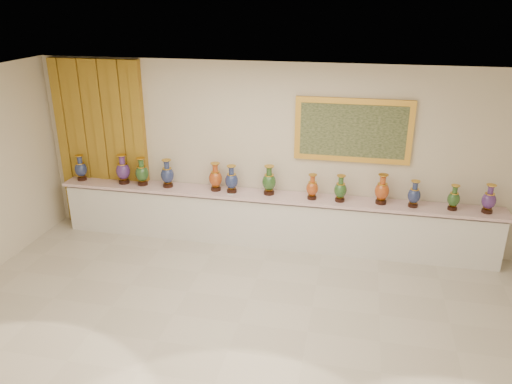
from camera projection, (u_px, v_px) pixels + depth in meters
ground at (239, 323)px, 6.44m from camera, size 8.00×8.00×0.00m
room at (139, 143)px, 8.53m from camera, size 8.00×8.00×8.00m
counter at (271, 220)px, 8.34m from camera, size 7.28×0.48×0.90m
vase_0 at (81, 169)px, 8.74m from camera, size 0.25×0.25×0.45m
vase_1 at (123, 171)px, 8.57m from camera, size 0.26×0.26×0.51m
vase_2 at (142, 173)px, 8.50m from camera, size 0.28×0.28×0.48m
vase_3 at (167, 175)px, 8.42m from camera, size 0.25×0.25×0.48m
vase_4 at (216, 178)px, 8.27m from camera, size 0.23×0.23×0.48m
vase_5 at (232, 180)px, 8.18m from camera, size 0.24×0.24×0.46m
vase_6 at (269, 182)px, 8.10m from camera, size 0.24×0.24×0.49m
vase_7 at (312, 188)px, 7.92m from camera, size 0.23×0.23×0.42m
vase_8 at (340, 190)px, 7.83m from camera, size 0.25×0.25×0.43m
vase_9 at (382, 191)px, 7.74m from camera, size 0.27×0.27×0.48m
vase_10 at (414, 195)px, 7.63m from camera, size 0.21×0.21×0.42m
vase_11 at (454, 199)px, 7.53m from camera, size 0.20×0.20×0.40m
vase_12 at (489, 200)px, 7.42m from camera, size 0.27×0.27×0.44m
label_card at (230, 194)px, 8.17m from camera, size 0.10×0.06×0.00m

